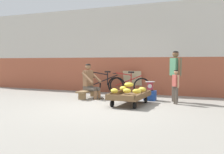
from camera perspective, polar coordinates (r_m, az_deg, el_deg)
ground_plane at (r=6.52m, az=-2.17°, el=-7.11°), size 80.00×80.00×0.00m
back_wall at (r=9.38m, az=5.59°, el=6.34°), size 16.00×0.30×3.32m
banana_cart at (r=6.89m, az=4.17°, el=-4.51°), size 0.91×1.48×0.36m
banana_pile at (r=6.86m, az=3.93°, el=-2.69°), size 0.90×0.92×0.26m
low_bench at (r=8.17m, az=-5.57°, el=-3.53°), size 0.36×1.12×0.27m
vendor_seated at (r=8.07m, az=-5.13°, el=-0.99°), size 0.73×0.59×1.14m
plastic_crate at (r=7.77m, az=8.86°, el=-4.29°), size 0.36×0.28×0.30m
weighing_scale at (r=7.73m, az=8.88°, el=-2.07°), size 0.30×0.30×0.29m
bicycle_near_left at (r=9.27m, az=-1.61°, el=-1.72°), size 1.66×0.48×0.86m
bicycle_far_left at (r=8.93m, az=3.85°, el=-1.93°), size 1.66×0.48×0.86m
sign_board at (r=9.25m, az=4.85°, el=-1.25°), size 0.70×0.28×0.87m
customer_adult at (r=7.54m, az=14.55°, el=1.52°), size 0.36×0.39×1.53m
customer_child at (r=7.17m, az=14.65°, el=-1.37°), size 0.22×0.26×0.98m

